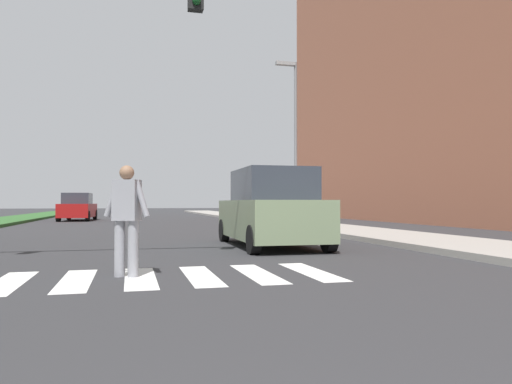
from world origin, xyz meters
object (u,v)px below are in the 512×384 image
suv_crossing (271,210)px  sedan_midblock (78,208)px  pedestrian_performer (127,215)px  street_lamp_right (294,128)px

suv_crossing → sedan_midblock: suv_crossing is taller
pedestrian_performer → sedan_midblock: (-3.10, 24.79, -0.14)m
street_lamp_right → suv_crossing: bearing=-112.1°
pedestrian_performer → suv_crossing: size_ratio=0.37×
suv_crossing → sedan_midblock: (-6.64, 20.38, -0.14)m
suv_crossing → street_lamp_right: bearing=67.9°
suv_crossing → sedan_midblock: bearing=108.1°
street_lamp_right → pedestrian_performer: size_ratio=4.44×
pedestrian_performer → sedan_midblock: 24.98m
pedestrian_performer → suv_crossing: 5.65m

